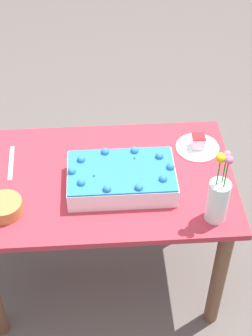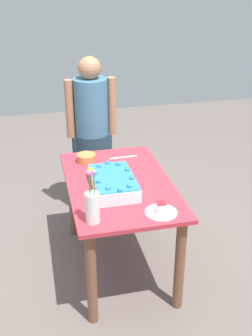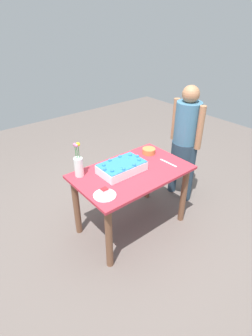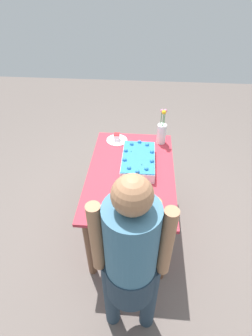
{
  "view_description": "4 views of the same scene",
  "coord_description": "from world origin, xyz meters",
  "px_view_note": "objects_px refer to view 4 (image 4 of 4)",
  "views": [
    {
      "loc": [
        -0.01,
        1.66,
        2.4
      ],
      "look_at": [
        -0.12,
        -0.04,
        0.77
      ],
      "focal_mm": 55.0,
      "sensor_mm": 36.0,
      "label": 1
    },
    {
      "loc": [
        -2.66,
        0.56,
        2.19
      ],
      "look_at": [
        -0.05,
        -0.04,
        0.89
      ],
      "focal_mm": 45.0,
      "sensor_mm": 36.0,
      "label": 2
    },
    {
      "loc": [
        -1.53,
        -1.77,
        2.17
      ],
      "look_at": [
        -0.02,
        0.07,
        0.76
      ],
      "focal_mm": 28.0,
      "sensor_mm": 36.0,
      "label": 3
    },
    {
      "loc": [
        1.73,
        0.09,
        2.24
      ],
      "look_at": [
        -0.0,
        -0.04,
        0.79
      ],
      "focal_mm": 28.0,
      "sensor_mm": 36.0,
      "label": 4
    }
  ],
  "objects_px": {
    "serving_plate_with_slice": "(117,139)",
    "person_standing": "(131,260)",
    "cake_knife": "(111,206)",
    "fruit_bowl": "(152,205)",
    "sheet_cake": "(138,161)",
    "flower_vase": "(162,132)"
  },
  "relations": [
    {
      "from": "fruit_bowl",
      "to": "cake_knife",
      "type": "bearing_deg",
      "value": -88.64
    },
    {
      "from": "sheet_cake",
      "to": "person_standing",
      "type": "relative_size",
      "value": 0.32
    },
    {
      "from": "cake_knife",
      "to": "fruit_bowl",
      "type": "relative_size",
      "value": 1.52
    },
    {
      "from": "sheet_cake",
      "to": "person_standing",
      "type": "distance_m",
      "value": 1.0
    },
    {
      "from": "serving_plate_with_slice",
      "to": "cake_knife",
      "type": "relative_size",
      "value": 0.91
    },
    {
      "from": "person_standing",
      "to": "cake_knife",
      "type": "bearing_deg",
      "value": 20.3
    },
    {
      "from": "cake_knife",
      "to": "fruit_bowl",
      "type": "height_order",
      "value": "fruit_bowl"
    },
    {
      "from": "serving_plate_with_slice",
      "to": "cake_knife",
      "type": "xyz_separation_m",
      "value": [
        0.89,
        0.05,
        -0.02
      ]
    },
    {
      "from": "sheet_cake",
      "to": "cake_knife",
      "type": "distance_m",
      "value": 0.54
    },
    {
      "from": "person_standing",
      "to": "sheet_cake",
      "type": "bearing_deg",
      "value": -0.13
    },
    {
      "from": "flower_vase",
      "to": "fruit_bowl",
      "type": "xyz_separation_m",
      "value": [
        0.88,
        -0.09,
        -0.09
      ]
    },
    {
      "from": "sheet_cake",
      "to": "flower_vase",
      "type": "relative_size",
      "value": 1.3
    },
    {
      "from": "fruit_bowl",
      "to": "person_standing",
      "type": "xyz_separation_m",
      "value": [
        0.5,
        -0.12,
        0.07
      ]
    },
    {
      "from": "serving_plate_with_slice",
      "to": "flower_vase",
      "type": "distance_m",
      "value": 0.45
    },
    {
      "from": "cake_knife",
      "to": "sheet_cake",
      "type": "bearing_deg",
      "value": 67.5
    },
    {
      "from": "serving_plate_with_slice",
      "to": "person_standing",
      "type": "height_order",
      "value": "person_standing"
    },
    {
      "from": "serving_plate_with_slice",
      "to": "flower_vase",
      "type": "xyz_separation_m",
      "value": [
        -0.0,
        0.44,
        0.1
      ]
    },
    {
      "from": "cake_knife",
      "to": "fruit_bowl",
      "type": "distance_m",
      "value": 0.31
    },
    {
      "from": "fruit_bowl",
      "to": "sheet_cake",
      "type": "bearing_deg",
      "value": -166.34
    },
    {
      "from": "cake_knife",
      "to": "flower_vase",
      "type": "relative_size",
      "value": 0.64
    },
    {
      "from": "sheet_cake",
      "to": "flower_vase",
      "type": "height_order",
      "value": "flower_vase"
    },
    {
      "from": "fruit_bowl",
      "to": "serving_plate_with_slice",
      "type": "bearing_deg",
      "value": -158.12
    }
  ]
}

